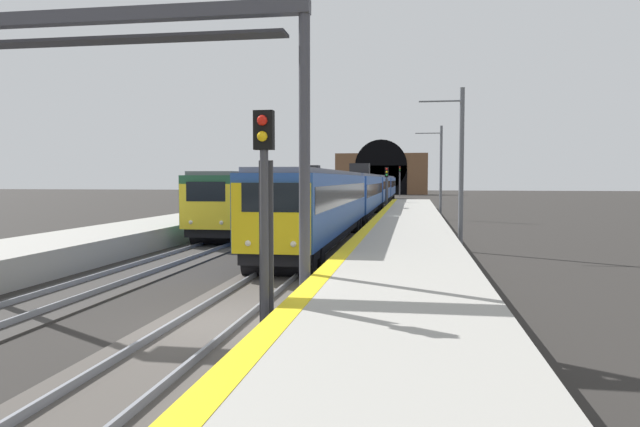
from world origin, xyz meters
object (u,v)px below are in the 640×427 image
Objects in this scene: train_main_approaching at (369,191)px; overhead_signal_gantry at (133,83)px; catenary_mast_far at (440,171)px; railway_signal_near at (265,210)px; railway_signal_mid at (387,184)px; catenary_mast_near at (461,168)px; railway_signal_far at (400,178)px; train_adjacent_platform at (290,194)px.

overhead_signal_gantry is (-45.56, 2.60, 3.69)m from train_main_approaching.
railway_signal_near is at bearing 172.69° from catenary_mast_far.
railway_signal_near reaches higher than train_main_approaching.
train_main_approaching is at bearing -3.26° from overhead_signal_gantry.
catenary_mast_far is (-11.19, -4.94, 1.18)m from railway_signal_mid.
overhead_signal_gantry is at bearing -5.35° from railway_signal_mid.
catenary_mast_far reaches higher than railway_signal_near.
overhead_signal_gantry is 16.55m from catenary_mast_near.
railway_signal_near is 0.62× the size of catenary_mast_near.
railway_signal_mid is at bearing 23.83° from catenary_mast_far.
overhead_signal_gantry reaches higher than railway_signal_far.
train_main_approaching is 10.78× the size of catenary_mast_far.
catenary_mast_near is (13.56, -9.29, -1.97)m from overhead_signal_gantry.
catenary_mast_far reaches higher than railway_signal_far.
railway_signal_far reaches higher than train_main_approaching.
catenary_mast_near reaches higher than railway_signal_near.
railway_signal_mid is 0.59× the size of catenary_mast_far.
catenary_mast_far is at bearing 23.83° from railway_signal_mid.
catenary_mast_near is 0.98× the size of catenary_mast_far.
overhead_signal_gantry reaches higher than catenary_mast_near.
train_main_approaching is at bearing -64.92° from railway_signal_mid.
railway_signal_near is 0.81× the size of railway_signal_far.
railway_signal_near is at bearing 0.00° from railway_signal_mid.
railway_signal_far reaches higher than train_adjacent_platform.
train_main_approaching is at bearing 11.81° from catenary_mast_near.
overhead_signal_gantry is (-99.12, 4.34, 2.38)m from railway_signal_far.
train_adjacent_platform is at bearing 4.74° from overhead_signal_gantry.
train_adjacent_platform is 35.33m from railway_signal_near.
catenary_mast_far is at bearing 4.42° from railway_signal_far.
railway_signal_near is 1.02× the size of railway_signal_mid.
train_adjacent_platform is at bearing -168.68° from railway_signal_near.
railway_signal_far is at bearing 174.62° from train_adjacent_platform.
train_main_approaching is 2.23× the size of train_adjacent_platform.
railway_signal_mid is at bearing 8.57° from catenary_mast_near.
railway_signal_near is (-34.64, -6.94, 0.63)m from train_adjacent_platform.
railway_signal_near is at bearing 163.67° from catenary_mast_near.
catenary_mast_near reaches higher than train_main_approaching.
train_adjacent_platform is 68.18m from railway_signal_far.
train_main_approaching is 53.61m from railway_signal_far.
train_main_approaching is 48.92m from railway_signal_near.
catenary_mast_far is (35.19, -9.28, -1.88)m from overhead_signal_gantry.
catenary_mast_near is (-32.82, -4.95, 1.08)m from railway_signal_mid.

